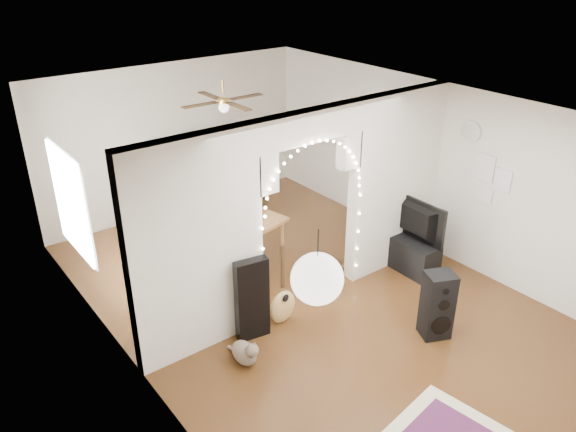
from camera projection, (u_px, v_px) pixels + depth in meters
floor at (307, 297)px, 7.91m from camera, size 7.50×7.50×0.00m
ceiling at (310, 109)px, 6.73m from camera, size 5.00×7.50×0.02m
wall_back at (175, 139)px, 9.99m from camera, size 5.00×0.02×2.70m
wall_left at (126, 273)px, 5.95m from camera, size 0.02×7.50×2.70m
wall_right at (433, 169)px, 8.69m from camera, size 0.02×7.50×2.70m
divider_wall at (308, 206)px, 7.29m from camera, size 5.00×0.20×2.70m
fairy_lights at (315, 200)px, 7.14m from camera, size 1.64×0.04×1.60m
window at (70, 203)px, 7.19m from camera, size 0.04×1.20×1.40m
wall_clock at (472, 132)px, 7.92m from camera, size 0.03×0.31×0.31m
picture_frames at (489, 179)px, 7.90m from camera, size 0.02×0.50×0.70m
paper_lantern at (317, 279)px, 4.17m from camera, size 0.40×0.40×0.40m
ceiling_fan at (223, 101)px, 8.28m from camera, size 1.10×1.10×0.30m
guitar_case at (252, 299)px, 6.90m from camera, size 0.44×0.21×1.11m
acoustic_guitar at (283, 295)px, 7.21m from camera, size 0.41×0.23×0.98m
tabby_cat at (245, 352)px, 6.61m from camera, size 0.27×0.58×0.38m
floor_speaker at (437, 305)px, 6.97m from camera, size 0.44×0.42×0.90m
media_console at (407, 253)px, 8.53m from camera, size 0.42×1.01×0.50m
tv at (411, 220)px, 8.29m from camera, size 0.16×1.08×0.62m
bookcase at (185, 178)px, 10.03m from camera, size 1.42×0.77×1.42m
dining_table at (243, 228)px, 8.34m from camera, size 1.34×1.03×0.76m
flower_vase at (243, 218)px, 8.26m from camera, size 0.22×0.22×0.19m
dining_chair_left at (217, 275)px, 7.94m from camera, size 0.59×0.61×0.53m
dining_chair_right at (207, 241)px, 8.83m from camera, size 0.71×0.72×0.55m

